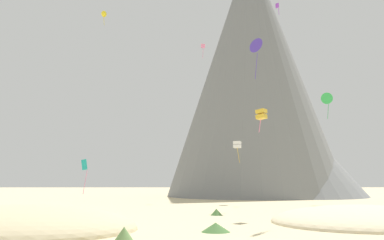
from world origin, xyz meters
The scene contains 15 objects.
dune_foreground_left centered at (12.70, 14.86, 0.00)m, with size 19.75×16.77×3.08m, color beige.
dune_foreground_right centered at (-17.52, 9.00, 0.00)m, with size 18.66×16.21×3.97m, color #CCBA8E.
bush_low_patch centered at (-2.03, 7.45, 0.36)m, with size 2.26×2.26×0.71m, color #477238.
bush_near_right centered at (-0.79, 22.19, 0.37)m, with size 1.35×1.35×0.75m, color #477238.
bush_scatter_east centered at (-8.22, 1.52, 0.54)m, with size 1.54×1.54×1.08m, color #668C4C.
bush_mid_center centered at (11.43, 14.41, 0.26)m, with size 1.53×1.53×0.53m, color #668C4C.
rock_massif centered at (15.13, 78.03, 27.76)m, with size 60.39×60.39×67.78m.
kite_gold_low centered at (3.98, 18.75, 11.12)m, with size 1.40×1.39×2.58m.
kite_green_mid centered at (21.87, 47.46, 18.92)m, with size 2.28×1.69×4.94m.
kite_teal_low centered at (-18.91, 33.95, 5.73)m, with size 1.11×0.72×5.01m.
kite_pink_high centered at (-0.55, 57.78, 32.09)m, with size 0.93×0.31×3.22m.
kite_yellow_high centered at (-21.58, 56.35, 38.87)m, with size 1.34×1.32×3.23m.
kite_violet_high centered at (15.40, 56.12, 40.81)m, with size 0.70×0.78×2.65m.
kite_white_low centered at (4.76, 44.96, 10.09)m, with size 1.56×1.57×3.73m.
kite_indigo_mid centered at (6.55, 34.21, 24.32)m, with size 2.24×2.31×6.40m.
Camera 1 is at (-4.46, -24.21, 3.96)m, focal length 37.28 mm.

